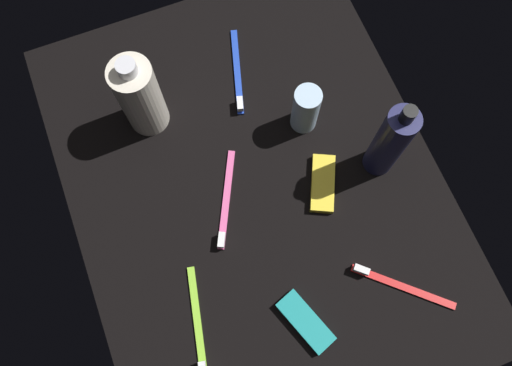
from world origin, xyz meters
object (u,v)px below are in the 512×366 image
object	(u,v)px
toothbrush_blue	(238,76)
snack_bar_teal	(305,322)
toothbrush_pink	(226,205)
deodorant_stick	(306,109)
toothbrush_red	(397,284)
lotion_bottle	(390,142)
toothbrush_lime	(198,329)
bodywash_bottle	(140,96)
snack_bar_yellow	(323,183)

from	to	relation	value
toothbrush_blue	snack_bar_teal	xyz separation A→B (cm)	(-46.19, 5.67, 0.14)
toothbrush_pink	toothbrush_blue	bearing A→B (deg)	-25.35
deodorant_stick	toothbrush_red	world-z (taller)	deodorant_stick
toothbrush_red	deodorant_stick	bearing A→B (deg)	5.10
deodorant_stick	snack_bar_teal	xyz separation A→B (cm)	(-33.11, 13.64, -4.53)
lotion_bottle	toothbrush_blue	world-z (taller)	lotion_bottle
deodorant_stick	toothbrush_blue	distance (cm)	16.01
toothbrush_blue	toothbrush_lime	world-z (taller)	same
bodywash_bottle	toothbrush_lime	bearing A→B (deg)	173.90
deodorant_stick	toothbrush_pink	bearing A→B (deg)	117.76
toothbrush_pink	snack_bar_teal	bearing A→B (deg)	-167.27
deodorant_stick	snack_bar_yellow	bearing A→B (deg)	172.84
toothbrush_blue	toothbrush_lime	size ratio (longest dim) A/B	0.99
bodywash_bottle	toothbrush_pink	size ratio (longest dim) A/B	1.14
lotion_bottle	bodywash_bottle	size ratio (longest dim) A/B	1.12
bodywash_bottle	deodorant_stick	bearing A→B (deg)	-112.90
snack_bar_teal	snack_bar_yellow	bearing A→B (deg)	-50.10
bodywash_bottle	toothbrush_pink	bearing A→B (deg)	-160.86
toothbrush_pink	toothbrush_red	size ratio (longest dim) A/B	1.18
toothbrush_pink	toothbrush_lime	world-z (taller)	same
lotion_bottle	toothbrush_pink	distance (cm)	29.68
lotion_bottle	toothbrush_blue	size ratio (longest dim) A/B	1.21
toothbrush_pink	toothbrush_lime	bearing A→B (deg)	147.33
toothbrush_lime	snack_bar_teal	distance (cm)	17.50
snack_bar_teal	toothbrush_pink	bearing A→B (deg)	-7.00
toothbrush_red	toothbrush_blue	xyz separation A→B (cm)	(46.19, 10.93, 0.00)
bodywash_bottle	snack_bar_teal	xyz separation A→B (cm)	(-44.16, -12.52, -7.91)
lotion_bottle	toothbrush_lime	bearing A→B (deg)	111.47
lotion_bottle	snack_bar_yellow	bearing A→B (deg)	91.87
snack_bar_teal	snack_bar_yellow	world-z (taller)	same
snack_bar_yellow	toothbrush_red	bearing A→B (deg)	-141.85
toothbrush_lime	snack_bar_teal	bearing A→B (deg)	-107.84
toothbrush_pink	toothbrush_blue	xyz separation A→B (cm)	(23.01, -10.90, 0.00)
snack_bar_teal	toothbrush_lime	bearing A→B (deg)	52.43
lotion_bottle	bodywash_bottle	bearing A→B (deg)	56.83
lotion_bottle	toothbrush_red	world-z (taller)	lotion_bottle
deodorant_stick	toothbrush_red	size ratio (longest dim) A/B	0.75
lotion_bottle	snack_bar_yellow	size ratio (longest dim) A/B	2.05
toothbrush_lime	toothbrush_blue	bearing A→B (deg)	-28.67
toothbrush_red	toothbrush_blue	distance (cm)	47.46
toothbrush_pink	toothbrush_lime	distance (cm)	21.17
bodywash_bottle	snack_bar_yellow	size ratio (longest dim) A/B	1.83
toothbrush_pink	snack_bar_teal	distance (cm)	23.76
lotion_bottle	toothbrush_pink	size ratio (longest dim) A/B	1.28
bodywash_bottle	snack_bar_teal	distance (cm)	46.58
bodywash_bottle	toothbrush_blue	xyz separation A→B (cm)	(2.03, -18.18, -8.05)
bodywash_bottle	toothbrush_lime	world-z (taller)	bodywash_bottle
toothbrush_lime	toothbrush_pink	bearing A→B (deg)	-32.67
snack_bar_yellow	snack_bar_teal	bearing A→B (deg)	175.39
snack_bar_teal	bodywash_bottle	bearing A→B (deg)	-3.90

